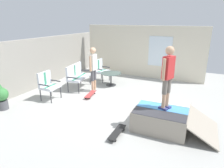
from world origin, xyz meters
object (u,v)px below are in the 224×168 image
at_px(person_skater, 168,74).
at_px(skateboard_by_bench, 90,94).
at_px(potted_plant, 1,96).
at_px(person_watching, 93,66).
at_px(patio_bench, 77,74).
at_px(patio_table, 111,77).
at_px(skateboard_spare, 117,132).
at_px(patio_chair_near_house, 100,68).
at_px(patio_chair_by_wall, 47,83).
at_px(skate_ramp, 163,116).

height_order(person_skater, skateboard_by_bench, person_skater).
bearing_deg(person_skater, skateboard_by_bench, 70.67).
distance_m(person_skater, potted_plant, 5.20).
bearing_deg(skateboard_by_bench, person_watching, 17.41).
height_order(person_skater, potted_plant, person_skater).
bearing_deg(patio_bench, person_watching, -91.95).
relative_size(patio_table, person_skater, 0.55).
bearing_deg(patio_table, skateboard_spare, -151.45).
xyz_separation_m(patio_bench, potted_plant, (-2.80, 0.95, -0.15)).
bearing_deg(patio_chair_near_house, person_watching, -160.75).
distance_m(patio_chair_by_wall, skateboard_spare, 3.49).
relative_size(patio_bench, patio_table, 1.47).
bearing_deg(potted_plant, patio_bench, -18.83).
height_order(skateboard_spare, potted_plant, potted_plant).
bearing_deg(patio_chair_by_wall, patio_bench, -9.33).
bearing_deg(skateboard_by_bench, person_skater, -109.33).
bearing_deg(person_skater, patio_bench, 67.82).
bearing_deg(patio_chair_by_wall, skateboard_spare, -108.27).
xyz_separation_m(patio_table, person_watching, (-0.98, 0.29, 0.65)).
relative_size(skateboard_spare, potted_plant, 0.88).
relative_size(patio_table, skateboard_by_bench, 1.09).
bearing_deg(potted_plant, patio_chair_near_house, -17.47).
bearing_deg(skate_ramp, patio_chair_near_house, 51.09).
distance_m(person_watching, person_skater, 3.58).
distance_m(skate_ramp, person_watching, 3.57).
bearing_deg(skateboard_by_bench, patio_table, -4.42).
xyz_separation_m(patio_chair_near_house, patio_table, (-0.40, -0.78, -0.21)).
height_order(patio_chair_by_wall, potted_plant, patio_chair_by_wall).
height_order(patio_chair_near_house, potted_plant, patio_chair_near_house).
bearing_deg(patio_table, skateboard_by_bench, 175.58).
xyz_separation_m(patio_chair_near_house, patio_chair_by_wall, (-2.83, 0.60, 0.00)).
height_order(skateboard_by_bench, skateboard_spare, same).
bearing_deg(patio_table, skate_ramp, -131.55).
relative_size(patio_chair_by_wall, skateboard_by_bench, 1.24).
bearing_deg(skateboard_spare, patio_chair_near_house, 34.48).
bearing_deg(skateboard_by_bench, patio_chair_near_house, 18.73).
height_order(patio_table, skateboard_by_bench, patio_table).
bearing_deg(patio_table, patio_chair_by_wall, 150.51).
bearing_deg(patio_chair_near_house, skateboard_spare, -145.52).
xyz_separation_m(patio_chair_by_wall, potted_plant, (-1.33, 0.71, -0.15)).
height_order(patio_chair_by_wall, person_skater, person_skater).
distance_m(skateboard_by_bench, potted_plant, 2.99).
bearing_deg(person_watching, skateboard_spare, -138.91).
bearing_deg(skateboard_spare, patio_bench, 49.96).
xyz_separation_m(skateboard_spare, potted_plant, (-0.25, 3.99, 0.38)).
bearing_deg(person_skater, person_watching, 63.15).
relative_size(skate_ramp, person_watching, 1.20).
distance_m(patio_bench, patio_table, 1.49).
bearing_deg(person_skater, potted_plant, 103.22).
distance_m(patio_chair_near_house, skateboard_spare, 4.77).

